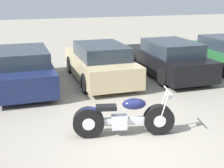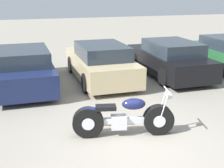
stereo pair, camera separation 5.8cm
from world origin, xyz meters
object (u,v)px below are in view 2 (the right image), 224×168
parked_car_navy (24,69)px  parked_car_black (169,59)px  parked_car_champagne (101,63)px  motorcycle (122,118)px

parked_car_navy → parked_car_black: bearing=-0.7°
parked_car_champagne → parked_car_black: bearing=-3.2°
motorcycle → parked_car_navy: bearing=113.6°
parked_car_navy → parked_car_champagne: (2.62, 0.08, 0.00)m
parked_car_navy → parked_car_champagne: 2.62m
parked_car_black → motorcycle: bearing=-127.9°
motorcycle → parked_car_black: bearing=52.1°
motorcycle → parked_car_black: size_ratio=0.53×
motorcycle → parked_car_black: 5.43m
motorcycle → parked_car_black: parked_car_black is taller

